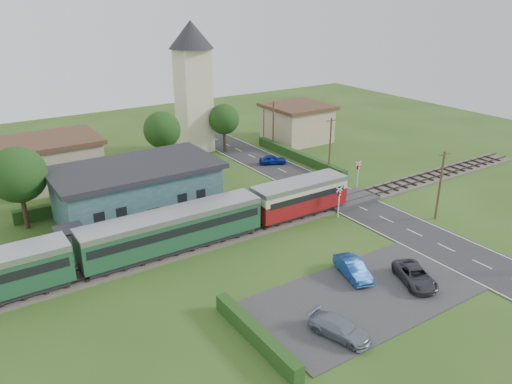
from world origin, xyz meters
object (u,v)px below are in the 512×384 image
equipment_hut (71,242)px  station_building (137,190)px  house_east (297,122)px  car_park_dark (415,276)px  church_tower (193,77)px  train (138,238)px  pedestrian_near (216,212)px  crossing_signal_far (358,171)px  crossing_signal_near (339,197)px  pedestrian_far (107,240)px  house_west (52,161)px  car_on_road (273,160)px  car_park_blue (353,268)px  car_park_silver (340,328)px

equipment_hut → station_building: (8.00, 5.79, 0.95)m
house_east → car_park_dark: size_ratio=1.95×
church_tower → house_east: (15.00, -4.00, -7.43)m
train → car_park_dark: bearing=-42.1°
house_east → pedestrian_near: house_east is taller
crossing_signal_far → car_park_dark: bearing=-121.5°
equipment_hut → crossing_signal_near: size_ratio=0.78×
house_east → pedestrian_far: 40.04m
station_building → house_west: (-5.00, 14.01, 0.10)m
equipment_hut → house_east: 42.41m
house_west → car_on_road: house_west is taller
station_building → house_west: bearing=109.6°
car_park_blue → car_park_silver: (-5.89, -5.00, -0.07)m
car_park_blue → car_park_dark: bearing=-29.9°
car_park_dark → pedestrian_far: (-18.15, 17.68, 0.60)m
pedestrian_near → house_east: bearing=-130.7°
equipment_hut → crossing_signal_far: bearing=-1.5°
house_east → car_park_silver: 46.61m
station_building → car_on_road: station_building is taller
church_tower → crossing_signal_far: (8.60, -23.61, -8.08)m
train → car_on_road: train is taller
church_tower → car_park_silver: size_ratio=4.12×
house_west → car_park_blue: (14.71, -34.50, -2.02)m
equipment_hut → car_on_road: size_ratio=0.73×
church_tower → crossing_signal_near: church_tower is taller
pedestrian_far → car_on_road: bearing=-47.9°
car_park_dark → pedestrian_far: pedestrian_far is taller
house_west → house_east: bearing=-1.6°
pedestrian_near → pedestrian_far: pedestrian_far is taller
train → house_east: size_ratio=4.91×
equipment_hut → pedestrian_far: (2.88, -0.37, -0.43)m
train → house_west: size_ratio=4.00×
station_building → car_park_silver: 25.86m
station_building → train: 9.64m
car_park_blue → car_park_silver: size_ratio=0.98×
house_west → crossing_signal_near: size_ratio=3.30×
crossing_signal_near → house_west: bearing=130.1°
crossing_signal_far → car_park_dark: crossing_signal_far is taller
crossing_signal_far → pedestrian_far: (-28.72, 0.44, -0.83)m
car_park_silver → house_west: bearing=85.3°
car_park_silver → crossing_signal_near: bearing=31.0°
station_building → equipment_hut: bearing=-144.1°
car_on_road → train: bearing=146.2°
car_park_silver → car_park_dark: (9.22, 1.65, 0.01)m
crossing_signal_far → pedestrian_far: size_ratio=1.90×
equipment_hut → house_west: house_west is taller
crossing_signal_far → car_park_silver: size_ratio=0.77×
station_building → car_on_road: size_ratio=4.55×
church_tower → car_park_silver: (-11.18, -42.50, -9.53)m
house_west → house_east: (35.00, -1.00, 0.00)m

